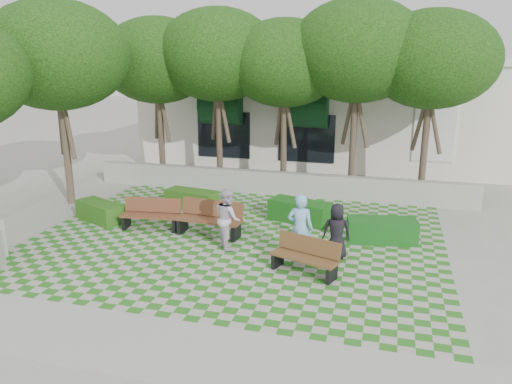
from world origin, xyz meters
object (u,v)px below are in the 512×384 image
(bench_west, at_px, (151,215))
(person_blue, at_px, (300,229))
(bench_mid, at_px, (210,219))
(person_dark, at_px, (337,231))
(hedge_midleft, at_px, (192,199))
(bench_east, at_px, (305,257))
(person_white, at_px, (228,218))
(hedge_east, at_px, (382,230))
(hedge_west, at_px, (100,212))
(hedge_midright, at_px, (300,211))

(bench_west, xyz_separation_m, person_blue, (4.99, -1.29, 0.47))
(bench_mid, height_order, bench_west, bench_mid)
(person_dark, bearing_deg, hedge_midleft, -41.81)
(bench_east, xyz_separation_m, bench_west, (-5.26, 1.97, 0.02))
(bench_east, height_order, bench_west, bench_west)
(person_dark, height_order, person_white, person_white)
(bench_east, relative_size, hedge_east, 0.92)
(hedge_west, relative_size, person_white, 1.04)
(person_dark, bearing_deg, hedge_east, -137.85)
(bench_east, height_order, hedge_east, bench_east)
(bench_west, height_order, person_blue, person_blue)
(bench_mid, relative_size, person_blue, 1.11)
(hedge_midleft, bearing_deg, person_white, -52.59)
(hedge_midright, distance_m, person_white, 3.21)
(bench_mid, bearing_deg, hedge_midright, 43.75)
(bench_east, bearing_deg, hedge_midright, 121.52)
(hedge_east, height_order, person_blue, person_blue)
(bench_mid, distance_m, hedge_east, 5.14)
(hedge_east, relative_size, hedge_midright, 0.99)
(hedge_midright, bearing_deg, bench_west, -156.33)
(hedge_west, xyz_separation_m, person_blue, (6.98, -1.54, 0.62))
(bench_west, bearing_deg, hedge_east, -0.00)
(bench_mid, xyz_separation_m, hedge_midright, (2.42, 1.96, -0.16))
(hedge_midright, bearing_deg, person_white, -119.65)
(hedge_east, distance_m, hedge_midleft, 6.86)
(bench_west, bearing_deg, hedge_midleft, 74.60)
(hedge_midleft, distance_m, person_blue, 5.92)
(bench_east, height_order, person_blue, person_blue)
(bench_mid, xyz_separation_m, hedge_midleft, (-1.60, 2.41, -0.18))
(hedge_midright, height_order, person_dark, person_dark)
(bench_east, relative_size, hedge_midleft, 0.99)
(person_blue, bearing_deg, hedge_midleft, -41.79)
(bench_mid, relative_size, hedge_midright, 1.02)
(hedge_midright, bearing_deg, bench_east, -77.45)
(bench_east, height_order, hedge_midleft, bench_east)
(person_blue, bearing_deg, hedge_midright, -82.81)
(person_dark, bearing_deg, hedge_midright, -73.05)
(hedge_east, bearing_deg, person_white, -159.04)
(bench_east, bearing_deg, person_white, 173.87)
(hedge_midleft, height_order, person_white, person_white)
(bench_mid, height_order, person_dark, person_dark)
(hedge_west, distance_m, person_dark, 7.97)
(bench_east, distance_m, bench_mid, 3.81)
(person_white, bearing_deg, person_dark, -126.26)
(bench_west, bearing_deg, bench_east, -26.92)
(bench_west, xyz_separation_m, hedge_east, (7.05, 0.79, -0.12))
(hedge_east, bearing_deg, person_blue, -134.71)
(hedge_midright, relative_size, hedge_west, 1.11)
(person_dark, bearing_deg, person_blue, 16.53)
(hedge_east, height_order, hedge_midleft, hedge_east)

